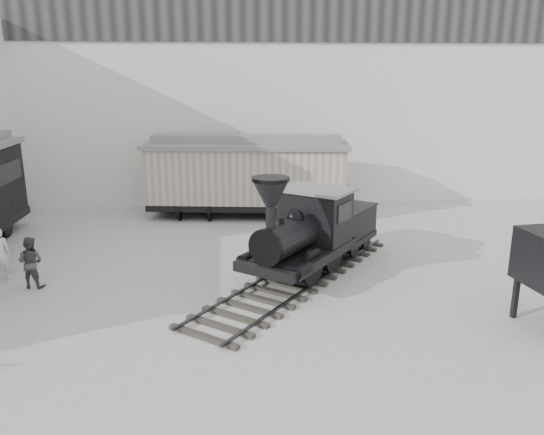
{
  "coord_description": "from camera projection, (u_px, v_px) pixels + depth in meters",
  "views": [
    {
      "loc": [
        -0.9,
        -12.87,
        6.49
      ],
      "look_at": [
        0.53,
        3.71,
        2.0
      ],
      "focal_mm": 35.0,
      "sensor_mm": 36.0,
      "label": 1
    }
  ],
  "objects": [
    {
      "name": "ground",
      "position": [
        264.0,
        326.0,
        14.14
      ],
      "size": [
        90.0,
        90.0,
        0.0
      ],
      "primitive_type": "plane",
      "color": "#9E9E9B"
    },
    {
      "name": "north_wall",
      "position": [
        243.0,
        94.0,
        27.11
      ],
      "size": [
        34.0,
        2.51,
        11.0
      ],
      "color": "silver",
      "rests_on": "ground"
    },
    {
      "name": "locomotive",
      "position": [
        310.0,
        235.0,
        17.66
      ],
      "size": [
        7.9,
        9.34,
        3.57
      ],
      "rotation": [
        0.0,
        0.0,
        -0.66
      ],
      "color": "#2C2825",
      "rests_on": "ground"
    },
    {
      "name": "boxcar",
      "position": [
        247.0,
        174.0,
        24.71
      ],
      "size": [
        9.66,
        4.1,
        3.83
      ],
      "rotation": [
        0.0,
        0.0,
        -0.13
      ],
      "color": "black",
      "rests_on": "ground"
    },
    {
      "name": "visitor_b",
      "position": [
        31.0,
        262.0,
        16.56
      ],
      "size": [
        0.92,
        0.78,
        1.65
      ],
      "primitive_type": "imported",
      "rotation": [
        0.0,
        0.0,
        2.92
      ],
      "color": "#3A3A3A",
      "rests_on": "ground"
    }
  ]
}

